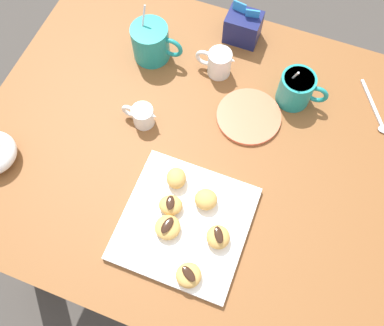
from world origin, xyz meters
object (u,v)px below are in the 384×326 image
(sugar_caddy, at_px, (243,27))
(beignet_2, at_px, (218,237))
(dining_table, at_px, (192,164))
(chocolate_sauce_pitcher, at_px, (143,115))
(coffee_mug_teal_right, at_px, (297,88))
(beignet_4, at_px, (206,199))
(cream_pitcher_white, at_px, (219,62))
(saucer_coral_left, at_px, (249,116))
(coffee_mug_teal_left, at_px, (151,42))
(beignet_1, at_px, (168,227))
(pastry_plate_square, at_px, (185,223))
(beignet_0, at_px, (176,178))
(beignet_3, at_px, (171,205))
(beignet_5, at_px, (189,275))

(sugar_caddy, height_order, beignet_2, sugar_caddy)
(dining_table, distance_m, chocolate_sauce_pitcher, 0.20)
(coffee_mug_teal_right, relative_size, sugar_caddy, 1.23)
(beignet_4, bearing_deg, sugar_caddy, 98.67)
(cream_pitcher_white, relative_size, saucer_coral_left, 0.65)
(coffee_mug_teal_left, height_order, beignet_1, coffee_mug_teal_left)
(pastry_plate_square, xyz_separation_m, coffee_mug_teal_left, (-0.25, 0.40, 0.04))
(beignet_1, bearing_deg, beignet_4, 57.83)
(pastry_plate_square, distance_m, beignet_4, 0.07)
(cream_pitcher_white, xyz_separation_m, sugar_caddy, (0.02, 0.13, 0.00))
(beignet_2, bearing_deg, cream_pitcher_white, 109.34)
(coffee_mug_teal_right, relative_size, beignet_2, 2.51)
(chocolate_sauce_pitcher, xyz_separation_m, beignet_0, (0.14, -0.12, 0.00))
(beignet_1, bearing_deg, coffee_mug_teal_right, 69.12)
(beignet_2, height_order, beignet_4, beignet_4)
(saucer_coral_left, bearing_deg, beignet_0, -113.78)
(beignet_3, xyz_separation_m, beignet_4, (0.07, 0.04, 0.00))
(beignet_5, bearing_deg, chocolate_sauce_pitcher, 127.56)
(beignet_0, distance_m, beignet_3, 0.06)
(coffee_mug_teal_left, distance_m, chocolate_sauce_pitcher, 0.21)
(beignet_2, bearing_deg, chocolate_sauce_pitcher, 141.22)
(beignet_5, bearing_deg, coffee_mug_teal_right, 80.36)
(dining_table, xyz_separation_m, beignet_1, (0.03, -0.22, 0.16))
(cream_pitcher_white, distance_m, chocolate_sauce_pitcher, 0.24)
(beignet_1, bearing_deg, beignet_0, 102.45)
(saucer_coral_left, height_order, beignet_1, beignet_1)
(beignet_0, distance_m, beignet_1, 0.11)
(beignet_3, bearing_deg, cream_pitcher_white, 94.10)
(beignet_5, bearing_deg, coffee_mug_teal_left, 120.49)
(beignet_5, bearing_deg, cream_pitcher_white, 102.91)
(saucer_coral_left, xyz_separation_m, beignet_0, (-0.10, -0.23, 0.03))
(beignet_3, distance_m, beignet_4, 0.08)
(chocolate_sauce_pitcher, bearing_deg, beignet_1, -55.39)
(dining_table, bearing_deg, beignet_3, -84.11)
(beignet_0, height_order, beignet_5, beignet_0)
(saucer_coral_left, height_order, beignet_5, beignet_5)
(coffee_mug_teal_left, relative_size, coffee_mug_teal_right, 1.14)
(pastry_plate_square, height_order, saucer_coral_left, pastry_plate_square)
(beignet_4, bearing_deg, beignet_0, 163.75)
(beignet_0, distance_m, beignet_4, 0.08)
(dining_table, height_order, saucer_coral_left, saucer_coral_left)
(beignet_1, bearing_deg, pastry_plate_square, 44.47)
(sugar_caddy, xyz_separation_m, beignet_0, (-0.01, -0.46, -0.01))
(cream_pitcher_white, relative_size, beignet_0, 2.09)
(pastry_plate_square, height_order, coffee_mug_teal_left, coffee_mug_teal_left)
(pastry_plate_square, bearing_deg, beignet_3, 153.05)
(cream_pitcher_white, distance_m, beignet_4, 0.37)
(chocolate_sauce_pitcher, height_order, beignet_0, chocolate_sauce_pitcher)
(dining_table, distance_m, cream_pitcher_white, 0.27)
(pastry_plate_square, xyz_separation_m, beignet_4, (0.03, 0.06, 0.03))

